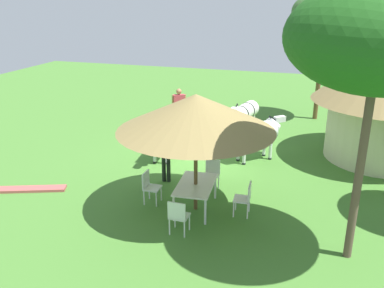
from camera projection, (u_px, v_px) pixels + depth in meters
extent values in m
plane|color=#43772D|center=(191.00, 158.00, 14.61)|extent=(36.00, 36.00, 0.00)
cylinder|color=beige|center=(382.00, 130.00, 14.29)|extent=(3.71, 3.71, 2.05)
cylinder|color=brown|center=(196.00, 171.00, 10.79)|extent=(0.10, 0.10, 2.23)
cone|color=olive|center=(196.00, 112.00, 10.25)|extent=(4.02, 4.02, 0.93)
cube|color=silver|center=(196.00, 185.00, 10.93)|extent=(1.64, 1.05, 0.04)
cylinder|color=silver|center=(215.00, 187.00, 11.64)|extent=(0.06, 0.06, 0.70)
cylinder|color=silver|center=(205.00, 212.00, 10.31)|extent=(0.06, 0.06, 0.70)
cylinder|color=silver|center=(187.00, 184.00, 11.81)|extent=(0.06, 0.06, 0.70)
cylinder|color=silver|center=(174.00, 208.00, 10.48)|extent=(0.06, 0.06, 0.70)
cube|color=silver|center=(179.00, 216.00, 9.92)|extent=(0.43, 0.45, 0.04)
cube|color=silver|center=(177.00, 211.00, 9.68)|extent=(0.05, 0.44, 0.45)
cylinder|color=silver|center=(175.00, 219.00, 10.22)|extent=(0.04, 0.04, 0.45)
cylinder|color=silver|center=(189.00, 222.00, 10.10)|extent=(0.04, 0.04, 0.45)
cylinder|color=silver|center=(169.00, 227.00, 9.90)|extent=(0.04, 0.04, 0.45)
cylinder|color=silver|center=(184.00, 229.00, 9.78)|extent=(0.04, 0.04, 0.45)
cube|color=white|center=(242.00, 199.00, 10.74)|extent=(0.46, 0.45, 0.04)
cube|color=white|center=(250.00, 192.00, 10.62)|extent=(0.44, 0.07, 0.45)
cylinder|color=white|center=(234.00, 209.00, 10.69)|extent=(0.04, 0.04, 0.45)
cylinder|color=white|center=(236.00, 203.00, 11.03)|extent=(0.04, 0.04, 0.45)
cylinder|color=white|center=(248.00, 211.00, 10.60)|extent=(0.04, 0.04, 0.45)
cylinder|color=white|center=(249.00, 204.00, 10.95)|extent=(0.04, 0.04, 0.45)
cube|color=white|center=(211.00, 176.00, 12.10)|extent=(0.45, 0.47, 0.04)
cube|color=white|center=(213.00, 166.00, 12.19)|extent=(0.07, 0.44, 0.45)
cylinder|color=white|center=(215.00, 186.00, 11.96)|extent=(0.04, 0.04, 0.45)
cylinder|color=white|center=(202.00, 184.00, 12.09)|extent=(0.04, 0.04, 0.45)
cylinder|color=white|center=(219.00, 181.00, 12.27)|extent=(0.04, 0.04, 0.45)
cylinder|color=white|center=(207.00, 179.00, 12.40)|extent=(0.04, 0.04, 0.45)
cube|color=silver|center=(152.00, 188.00, 11.35)|extent=(0.45, 0.43, 0.04)
cube|color=silver|center=(146.00, 180.00, 11.33)|extent=(0.44, 0.05, 0.45)
cylinder|color=silver|center=(161.00, 193.00, 11.55)|extent=(0.04, 0.04, 0.45)
cylinder|color=silver|center=(156.00, 199.00, 11.21)|extent=(0.04, 0.04, 0.45)
cylinder|color=silver|center=(149.00, 191.00, 11.65)|extent=(0.04, 0.04, 0.45)
cylinder|color=silver|center=(144.00, 197.00, 11.31)|extent=(0.04, 0.04, 0.45)
cylinder|color=black|center=(164.00, 168.00, 12.70)|extent=(0.12, 0.12, 0.84)
cylinder|color=black|center=(169.00, 169.00, 12.68)|extent=(0.12, 0.12, 0.84)
cube|color=#47965C|center=(166.00, 147.00, 12.44)|extent=(0.25, 0.47, 0.60)
cylinder|color=tan|center=(157.00, 145.00, 12.49)|extent=(0.09, 0.09, 0.56)
cylinder|color=tan|center=(174.00, 147.00, 12.39)|extent=(0.09, 0.09, 0.56)
sphere|color=tan|center=(165.00, 133.00, 12.30)|extent=(0.23, 0.23, 0.23)
cylinder|color=black|center=(213.00, 167.00, 12.81)|extent=(0.12, 0.12, 0.85)
cylinder|color=black|center=(213.00, 165.00, 12.96)|extent=(0.12, 0.12, 0.85)
cube|color=#458C65|center=(213.00, 144.00, 12.64)|extent=(0.50, 0.32, 0.60)
cylinder|color=#9D6E49|center=(213.00, 146.00, 12.39)|extent=(0.09, 0.09, 0.57)
cylinder|color=#9D6E49|center=(213.00, 141.00, 12.88)|extent=(0.09, 0.09, 0.57)
sphere|color=#9D6E49|center=(213.00, 130.00, 12.49)|extent=(0.23, 0.23, 0.23)
cylinder|color=black|center=(181.00, 118.00, 17.78)|extent=(0.13, 0.13, 0.86)
cylinder|color=black|center=(177.00, 118.00, 17.75)|extent=(0.13, 0.13, 0.86)
cube|color=#BA3B45|center=(179.00, 102.00, 17.51)|extent=(0.43, 0.51, 0.61)
cylinder|color=#A56E4B|center=(185.00, 101.00, 17.57)|extent=(0.09, 0.09, 0.57)
cylinder|color=#A56E4B|center=(173.00, 102.00, 17.45)|extent=(0.09, 0.09, 0.57)
sphere|color=#A56E4B|center=(179.00, 91.00, 17.36)|extent=(0.23, 0.23, 0.23)
cylinder|color=silver|center=(163.00, 131.00, 14.33)|extent=(1.51, 0.83, 0.68)
cylinder|color=black|center=(166.00, 129.00, 14.60)|extent=(0.16, 0.69, 0.69)
cylinder|color=black|center=(162.00, 133.00, 14.10)|extent=(0.16, 0.69, 0.69)
cylinder|color=silver|center=(158.00, 133.00, 13.61)|extent=(0.57, 0.36, 0.51)
cube|color=silver|center=(155.00, 131.00, 13.30)|extent=(0.42, 0.22, 0.20)
cube|color=black|center=(154.00, 133.00, 13.14)|extent=(0.13, 0.13, 0.12)
cube|color=black|center=(158.00, 127.00, 13.54)|extent=(0.37, 0.08, 0.28)
cylinder|color=silver|center=(165.00, 154.00, 14.01)|extent=(0.11, 0.11, 0.74)
cylinder|color=black|center=(165.00, 163.00, 14.13)|extent=(0.13, 0.13, 0.06)
cylinder|color=silver|center=(155.00, 153.00, 14.08)|extent=(0.11, 0.11, 0.74)
cylinder|color=black|center=(155.00, 162.00, 14.19)|extent=(0.13, 0.13, 0.06)
cylinder|color=silver|center=(173.00, 143.00, 15.02)|extent=(0.11, 0.11, 0.74)
cylinder|color=black|center=(173.00, 152.00, 15.13)|extent=(0.13, 0.13, 0.06)
cylinder|color=silver|center=(163.00, 142.00, 15.08)|extent=(0.11, 0.11, 0.74)
cylinder|color=black|center=(163.00, 151.00, 15.20)|extent=(0.13, 0.13, 0.06)
cylinder|color=black|center=(169.00, 127.00, 15.08)|extent=(0.24, 0.08, 0.53)
cylinder|color=silver|center=(255.00, 132.00, 14.12)|extent=(1.46, 1.50, 0.69)
cylinder|color=black|center=(248.00, 133.00, 14.00)|extent=(0.57, 0.53, 0.70)
cylinder|color=black|center=(262.00, 131.00, 14.22)|extent=(0.57, 0.53, 0.70)
cylinder|color=silver|center=(273.00, 124.00, 14.34)|extent=(0.60, 0.61, 0.51)
cube|color=silver|center=(280.00, 119.00, 14.40)|extent=(0.40, 0.42, 0.20)
cube|color=black|center=(284.00, 119.00, 14.48)|extent=(0.17, 0.17, 0.12)
cube|color=black|center=(273.00, 119.00, 14.27)|extent=(0.28, 0.30, 0.28)
cylinder|color=silver|center=(264.00, 146.00, 14.71)|extent=(0.11, 0.11, 0.76)
cylinder|color=black|center=(264.00, 155.00, 14.83)|extent=(0.13, 0.13, 0.06)
cylinder|color=silver|center=(270.00, 149.00, 14.39)|extent=(0.11, 0.11, 0.76)
cylinder|color=black|center=(270.00, 158.00, 14.51)|extent=(0.13, 0.13, 0.06)
cylinder|color=silver|center=(238.00, 150.00, 14.28)|extent=(0.11, 0.11, 0.76)
cylinder|color=black|center=(238.00, 160.00, 14.40)|extent=(0.13, 0.13, 0.06)
cylinder|color=silver|center=(244.00, 154.00, 13.96)|extent=(0.11, 0.11, 0.76)
cylinder|color=black|center=(244.00, 163.00, 14.08)|extent=(0.13, 0.13, 0.06)
cylinder|color=black|center=(236.00, 138.00, 13.85)|extent=(0.20, 0.21, 0.53)
cylinder|color=silver|center=(244.00, 112.00, 16.69)|extent=(1.76, 1.00, 0.65)
cylinder|color=black|center=(247.00, 110.00, 16.96)|extent=(0.23, 0.66, 0.66)
cylinder|color=black|center=(241.00, 114.00, 16.44)|extent=(0.23, 0.66, 0.66)
cylinder|color=silver|center=(235.00, 113.00, 15.95)|extent=(0.59, 0.40, 0.50)
cube|color=silver|center=(233.00, 111.00, 15.67)|extent=(0.43, 0.26, 0.20)
cube|color=black|center=(230.00, 112.00, 15.53)|extent=(0.14, 0.14, 0.12)
cube|color=black|center=(236.00, 108.00, 15.88)|extent=(0.37, 0.12, 0.28)
cylinder|color=silver|center=(241.00, 131.00, 16.30)|extent=(0.11, 0.11, 0.72)
cylinder|color=black|center=(241.00, 139.00, 16.41)|extent=(0.13, 0.13, 0.06)
cylinder|color=silver|center=(233.00, 130.00, 16.47)|extent=(0.11, 0.11, 0.72)
cylinder|color=black|center=(232.00, 138.00, 16.58)|extent=(0.13, 0.13, 0.06)
cylinder|color=silver|center=(253.00, 123.00, 17.32)|extent=(0.11, 0.11, 0.72)
cylinder|color=black|center=(253.00, 131.00, 17.44)|extent=(0.13, 0.13, 0.06)
cylinder|color=silver|center=(245.00, 122.00, 17.49)|extent=(0.11, 0.11, 0.72)
cylinder|color=black|center=(245.00, 129.00, 17.60)|extent=(0.13, 0.13, 0.06)
cylinder|color=black|center=(252.00, 110.00, 17.44)|extent=(0.24, 0.10, 0.53)
cylinder|color=brown|center=(358.00, 179.00, 8.53)|extent=(0.18, 0.18, 3.75)
ellipsoid|color=#1C5417|center=(380.00, 37.00, 7.56)|extent=(3.51, 3.51, 2.11)
cylinder|color=brown|center=(319.00, 76.00, 18.58)|extent=(0.20, 0.20, 3.96)
ellipsoid|color=#3C6430|center=(326.00, 12.00, 17.63)|extent=(2.90, 2.90, 1.74)
cube|color=#A9504B|center=(17.00, 189.00, 12.19)|extent=(1.33, 2.74, 0.08)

